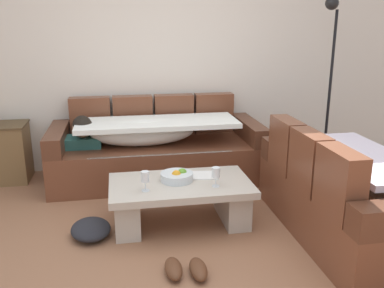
% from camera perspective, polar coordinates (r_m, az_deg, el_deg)
% --- Properties ---
extents(ground_plane, '(14.00, 14.00, 0.00)m').
position_cam_1_polar(ground_plane, '(3.29, -0.20, -14.52)').
color(ground_plane, '#926143').
extents(back_wall, '(9.00, 0.10, 2.70)m').
position_cam_1_polar(back_wall, '(4.97, -4.63, 12.33)').
color(back_wall, silver).
rests_on(back_wall, ground_plane).
extents(couch_along_wall, '(2.28, 0.92, 0.88)m').
position_cam_1_polar(couch_along_wall, '(4.63, -5.18, -0.82)').
color(couch_along_wall, brown).
rests_on(couch_along_wall, ground_plane).
extents(couch_near_window, '(0.92, 1.74, 0.88)m').
position_cam_1_polar(couch_near_window, '(3.63, 20.51, -6.65)').
color(couch_near_window, brown).
rests_on(couch_near_window, ground_plane).
extents(coffee_table, '(1.20, 0.68, 0.38)m').
position_cam_1_polar(coffee_table, '(3.61, -1.57, -7.34)').
color(coffee_table, '#BFB4A4').
rests_on(coffee_table, ground_plane).
extents(fruit_bowl, '(0.28, 0.28, 0.10)m').
position_cam_1_polar(fruit_bowl, '(3.58, -2.04, -4.43)').
color(fruit_bowl, silver).
rests_on(fruit_bowl, coffee_table).
extents(wine_glass_near_left, '(0.07, 0.07, 0.17)m').
position_cam_1_polar(wine_glass_near_left, '(3.36, -6.42, -4.56)').
color(wine_glass_near_left, silver).
rests_on(wine_glass_near_left, coffee_table).
extents(wine_glass_near_right, '(0.07, 0.07, 0.17)m').
position_cam_1_polar(wine_glass_near_right, '(3.44, 3.28, -4.01)').
color(wine_glass_near_right, silver).
rests_on(wine_glass_near_right, coffee_table).
extents(open_magazine, '(0.30, 0.24, 0.01)m').
position_cam_1_polar(open_magazine, '(3.70, 1.34, -4.30)').
color(open_magazine, white).
rests_on(open_magazine, coffee_table).
extents(floor_lamp, '(0.33, 0.31, 1.95)m').
position_cam_1_polar(floor_lamp, '(4.90, 18.15, 8.80)').
color(floor_lamp, black).
rests_on(floor_lamp, ground_plane).
extents(pair_of_shoes, '(0.29, 0.31, 0.09)m').
position_cam_1_polar(pair_of_shoes, '(3.01, -0.82, -16.69)').
color(pair_of_shoes, '#59331E').
rests_on(pair_of_shoes, ground_plane).
extents(crumpled_garment, '(0.37, 0.44, 0.12)m').
position_cam_1_polar(crumpled_garment, '(3.58, -13.66, -11.23)').
color(crumpled_garment, '#232328').
rests_on(crumpled_garment, ground_plane).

